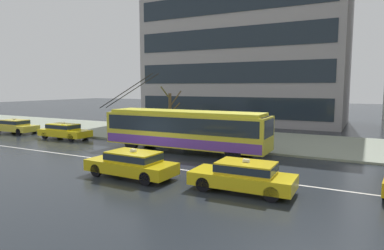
{
  "coord_description": "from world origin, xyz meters",
  "views": [
    {
      "loc": [
        12.35,
        -16.34,
        4.38
      ],
      "look_at": [
        2.12,
        3.07,
        1.86
      ],
      "focal_mm": 31.41,
      "sensor_mm": 36.0,
      "label": 1
    }
  ],
  "objects_px": {
    "pedestrian_approaching_curb": "(208,122)",
    "pedestrian_walking_past": "(221,121)",
    "trolleybus": "(185,129)",
    "taxi_oncoming_near": "(132,163)",
    "street_tree_bare": "(170,114)",
    "taxi_oncoming_far": "(244,175)",
    "taxi_far_behind": "(15,126)",
    "bus_shelter": "(205,119)",
    "pedestrian_waiting_by_pole": "(191,119)",
    "pedestrian_at_shelter": "(187,122)",
    "taxi_queued_behind_bus": "(64,130)"
  },
  "relations": [
    {
      "from": "taxi_far_behind",
      "to": "pedestrian_approaching_curb",
      "type": "height_order",
      "value": "pedestrian_approaching_curb"
    },
    {
      "from": "pedestrian_approaching_curb",
      "to": "bus_shelter",
      "type": "bearing_deg",
      "value": 145.98
    },
    {
      "from": "taxi_oncoming_near",
      "to": "pedestrian_approaching_curb",
      "type": "bearing_deg",
      "value": 93.03
    },
    {
      "from": "bus_shelter",
      "to": "pedestrian_at_shelter",
      "type": "xyz_separation_m",
      "value": [
        -0.92,
        -1.15,
        -0.18
      ]
    },
    {
      "from": "pedestrian_walking_past",
      "to": "street_tree_bare",
      "type": "distance_m",
      "value": 4.15
    },
    {
      "from": "trolleybus",
      "to": "bus_shelter",
      "type": "relative_size",
      "value": 3.18
    },
    {
      "from": "pedestrian_approaching_curb",
      "to": "pedestrian_walking_past",
      "type": "distance_m",
      "value": 1.14
    },
    {
      "from": "pedestrian_at_shelter",
      "to": "taxi_oncoming_far",
      "type": "bearing_deg",
      "value": -49.15
    },
    {
      "from": "taxi_oncoming_far",
      "to": "taxi_oncoming_near",
      "type": "distance_m",
      "value": 5.56
    },
    {
      "from": "taxi_queued_behind_bus",
      "to": "bus_shelter",
      "type": "distance_m",
      "value": 12.16
    },
    {
      "from": "taxi_oncoming_far",
      "to": "street_tree_bare",
      "type": "height_order",
      "value": "street_tree_bare"
    },
    {
      "from": "taxi_queued_behind_bus",
      "to": "taxi_far_behind",
      "type": "distance_m",
      "value": 6.83
    },
    {
      "from": "taxi_far_behind",
      "to": "pedestrian_at_shelter",
      "type": "distance_m",
      "value": 17.72
    },
    {
      "from": "taxi_queued_behind_bus",
      "to": "pedestrian_at_shelter",
      "type": "distance_m",
      "value": 11.0
    },
    {
      "from": "taxi_oncoming_near",
      "to": "pedestrian_at_shelter",
      "type": "bearing_deg",
      "value": 101.45
    },
    {
      "from": "pedestrian_walking_past",
      "to": "pedestrian_waiting_by_pole",
      "type": "bearing_deg",
      "value": 166.62
    },
    {
      "from": "pedestrian_approaching_curb",
      "to": "pedestrian_walking_past",
      "type": "height_order",
      "value": "pedestrian_walking_past"
    },
    {
      "from": "trolleybus",
      "to": "pedestrian_at_shelter",
      "type": "relative_size",
      "value": 6.49
    },
    {
      "from": "taxi_oncoming_near",
      "to": "pedestrian_waiting_by_pole",
      "type": "bearing_deg",
      "value": 103.81
    },
    {
      "from": "taxi_queued_behind_bus",
      "to": "street_tree_bare",
      "type": "bearing_deg",
      "value": 18.83
    },
    {
      "from": "trolleybus",
      "to": "pedestrian_waiting_by_pole",
      "type": "bearing_deg",
      "value": 113.52
    },
    {
      "from": "taxi_oncoming_near",
      "to": "pedestrian_approaching_curb",
      "type": "xyz_separation_m",
      "value": [
        -0.52,
        9.77,
        1.04
      ]
    },
    {
      "from": "taxi_oncoming_far",
      "to": "taxi_oncoming_near",
      "type": "xyz_separation_m",
      "value": [
        -5.54,
        -0.37,
        0.0
      ]
    },
    {
      "from": "taxi_queued_behind_bus",
      "to": "pedestrian_walking_past",
      "type": "relative_size",
      "value": 2.33
    },
    {
      "from": "taxi_oncoming_near",
      "to": "bus_shelter",
      "type": "distance_m",
      "value": 10.13
    },
    {
      "from": "bus_shelter",
      "to": "pedestrian_approaching_curb",
      "type": "relative_size",
      "value": 2.08
    },
    {
      "from": "street_tree_bare",
      "to": "taxi_far_behind",
      "type": "bearing_deg",
      "value": -170.21
    },
    {
      "from": "trolleybus",
      "to": "street_tree_bare",
      "type": "bearing_deg",
      "value": 134.16
    },
    {
      "from": "taxi_far_behind",
      "to": "bus_shelter",
      "type": "bearing_deg",
      "value": 8.29
    },
    {
      "from": "pedestrian_approaching_curb",
      "to": "pedestrian_waiting_by_pole",
      "type": "height_order",
      "value": "pedestrian_waiting_by_pole"
    },
    {
      "from": "taxi_oncoming_far",
      "to": "bus_shelter",
      "type": "height_order",
      "value": "bus_shelter"
    },
    {
      "from": "taxi_oncoming_near",
      "to": "street_tree_bare",
      "type": "height_order",
      "value": "street_tree_bare"
    },
    {
      "from": "taxi_oncoming_far",
      "to": "taxi_queued_behind_bus",
      "type": "xyz_separation_m",
      "value": [
        -18.13,
        6.65,
        0.0
      ]
    },
    {
      "from": "taxi_oncoming_near",
      "to": "pedestrian_walking_past",
      "type": "xyz_separation_m",
      "value": [
        0.16,
        10.69,
        1.06
      ]
    },
    {
      "from": "taxi_queued_behind_bus",
      "to": "taxi_far_behind",
      "type": "height_order",
      "value": "same"
    },
    {
      "from": "bus_shelter",
      "to": "pedestrian_at_shelter",
      "type": "distance_m",
      "value": 1.49
    },
    {
      "from": "trolleybus",
      "to": "pedestrian_at_shelter",
      "type": "xyz_separation_m",
      "value": [
        -1.0,
        2.07,
        0.24
      ]
    },
    {
      "from": "taxi_oncoming_far",
      "to": "bus_shelter",
      "type": "bearing_deg",
      "value": 123.65
    },
    {
      "from": "pedestrian_walking_past",
      "to": "street_tree_bare",
      "type": "bearing_deg",
      "value": -170.26
    },
    {
      "from": "trolleybus",
      "to": "taxi_oncoming_near",
      "type": "distance_m",
      "value": 6.89
    },
    {
      "from": "bus_shelter",
      "to": "taxi_oncoming_far",
      "type": "bearing_deg",
      "value": -56.35
    },
    {
      "from": "pedestrian_approaching_curb",
      "to": "taxi_oncoming_far",
      "type": "bearing_deg",
      "value": -57.18
    },
    {
      "from": "taxi_oncoming_near",
      "to": "trolleybus",
      "type": "bearing_deg",
      "value": 96.71
    },
    {
      "from": "pedestrian_at_shelter",
      "to": "pedestrian_approaching_curb",
      "type": "relative_size",
      "value": 1.02
    },
    {
      "from": "bus_shelter",
      "to": "street_tree_bare",
      "type": "distance_m",
      "value": 3.04
    },
    {
      "from": "pedestrian_approaching_curb",
      "to": "pedestrian_waiting_by_pole",
      "type": "distance_m",
      "value": 2.8
    },
    {
      "from": "taxi_oncoming_far",
      "to": "pedestrian_at_shelter",
      "type": "relative_size",
      "value": 2.21
    },
    {
      "from": "taxi_far_behind",
      "to": "pedestrian_walking_past",
      "type": "xyz_separation_m",
      "value": [
        19.58,
        3.37,
        1.06
      ]
    },
    {
      "from": "bus_shelter",
      "to": "pedestrian_at_shelter",
      "type": "height_order",
      "value": "bus_shelter"
    },
    {
      "from": "bus_shelter",
      "to": "pedestrian_waiting_by_pole",
      "type": "distance_m",
      "value": 2.38
    }
  ]
}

